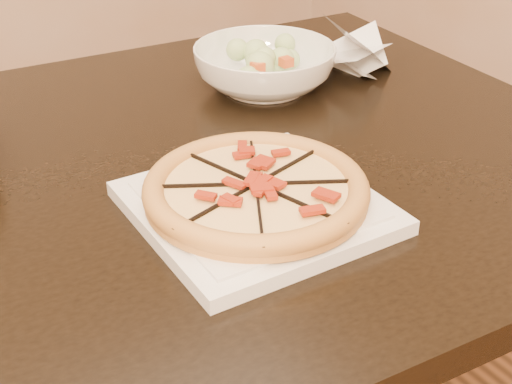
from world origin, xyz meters
TOP-DOWN VIEW (x-y plane):
  - dining_table at (0.01, -0.18)m, footprint 1.46×1.00m
  - plate at (0.13, -0.36)m, footprint 0.27×0.27m
  - pizza at (0.13, -0.36)m, footprint 0.26×0.26m
  - salad_bowl at (0.35, -0.04)m, footprint 0.27×0.27m
  - salad at (0.35, -0.04)m, footprint 0.09×0.11m
  - cling_film at (0.52, -0.05)m, footprint 0.20×0.19m

SIDE VIEW (x-z plane):
  - dining_table at x=0.01m, z-range 0.27..1.02m
  - plate at x=0.13m, z-range 0.75..0.77m
  - cling_film at x=0.52m, z-range 0.75..0.80m
  - pizza at x=0.13m, z-range 0.77..0.80m
  - salad_bowl at x=0.35m, z-range 0.75..0.82m
  - salad at x=0.35m, z-range 0.82..0.86m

